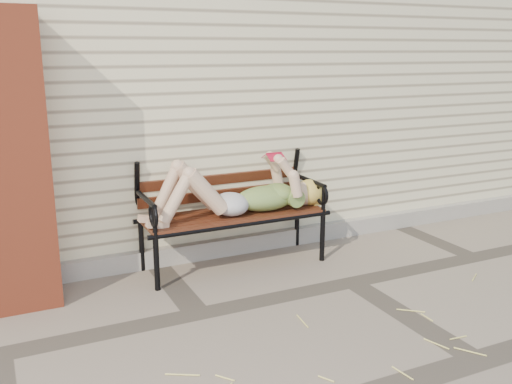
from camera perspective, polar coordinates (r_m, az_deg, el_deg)
ground at (r=4.48m, az=9.59°, el=-8.89°), size 80.00×80.00×0.00m
house_wall at (r=6.80m, az=-4.74°, el=12.10°), size 8.00×4.00×3.00m
foundation_strip at (r=5.22m, az=3.54°, el=-4.45°), size 8.00×0.10×0.15m
brick_pillar at (r=4.17m, az=-23.54°, el=2.79°), size 0.50×0.50×2.00m
garden_bench at (r=4.66m, az=-2.74°, el=-0.16°), size 1.62×0.64×1.05m
reading_woman at (r=4.54m, az=-1.97°, el=-0.08°), size 1.52×0.35×0.48m
straw_scatter at (r=3.84m, az=19.46°, el=-13.49°), size 2.98×1.64×0.01m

